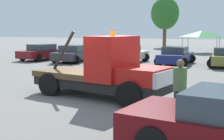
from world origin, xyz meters
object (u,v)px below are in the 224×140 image
at_px(tow_truck, 107,72).
at_px(person_near_truck, 180,85).
at_px(parked_car_cream, 127,54).
at_px(canopy_tent_green, 202,34).
at_px(parked_car_charcoal, 74,54).
at_px(parked_car_navy, 176,56).
at_px(tree_center, 165,13).
at_px(parked_car_maroon, 43,52).

bearing_deg(tow_truck, person_near_truck, -19.83).
distance_m(person_near_truck, parked_car_cream, 15.64).
height_order(parked_car_cream, canopy_tent_green, canopy_tent_green).
relative_size(tow_truck, parked_car_cream, 1.26).
height_order(tow_truck, parked_car_charcoal, tow_truck).
bearing_deg(parked_car_navy, parked_car_cream, 91.15).
distance_m(parked_car_charcoal, parked_car_cream, 4.34).
distance_m(person_near_truck, canopy_tent_green, 27.35).
bearing_deg(parked_car_charcoal, person_near_truck, -145.47).
xyz_separation_m(tow_truck, parked_car_charcoal, (-8.04, 11.28, -0.32)).
distance_m(parked_car_charcoal, tree_center, 25.14).
relative_size(person_near_truck, parked_car_charcoal, 0.34).
xyz_separation_m(parked_car_maroon, parked_car_navy, (11.23, 0.69, -0.00)).
bearing_deg(parked_car_maroon, tow_truck, -128.57).
relative_size(person_near_truck, canopy_tent_green, 0.47).
xyz_separation_m(parked_car_charcoal, parked_car_navy, (7.99, 1.03, -0.00)).
relative_size(person_near_truck, parked_car_cream, 0.38).
bearing_deg(canopy_tent_green, tow_truck, -90.10).
bearing_deg(tow_truck, parked_car_charcoal, 135.95).
bearing_deg(parked_car_navy, canopy_tent_green, -0.10).
bearing_deg(canopy_tent_green, person_near_truck, -83.67).
height_order(parked_car_maroon, canopy_tent_green, canopy_tent_green).
distance_m(parked_car_cream, parked_car_navy, 3.76).
bearing_deg(parked_car_maroon, parked_car_navy, -79.18).
xyz_separation_m(parked_car_maroon, tree_center, (4.47, 24.39, 4.35)).
bearing_deg(parked_car_maroon, parked_car_charcoal, -88.68).
bearing_deg(person_near_truck, parked_car_navy, -142.53).
xyz_separation_m(parked_car_cream, parked_car_navy, (3.76, 0.06, 0.00)).
distance_m(tow_truck, canopy_tent_green, 25.40).
bearing_deg(parked_car_charcoal, parked_car_navy, -88.44).
relative_size(tow_truck, canopy_tent_green, 1.56).
bearing_deg(parked_car_cream, person_near_truck, -148.84).
height_order(person_near_truck, parked_car_maroon, person_near_truck).
distance_m(parked_car_navy, tree_center, 25.03).
height_order(person_near_truck, canopy_tent_green, canopy_tent_green).
bearing_deg(tow_truck, parked_car_navy, 100.72).
xyz_separation_m(tow_truck, canopy_tent_green, (0.04, 25.37, 1.15)).
bearing_deg(parked_car_charcoal, tree_center, -8.63).
xyz_separation_m(person_near_truck, parked_car_charcoal, (-11.09, 13.07, -0.34)).
height_order(parked_car_charcoal, tree_center, tree_center).
bearing_deg(parked_car_navy, parked_car_charcoal, 97.65).
height_order(parked_car_navy, tree_center, tree_center).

